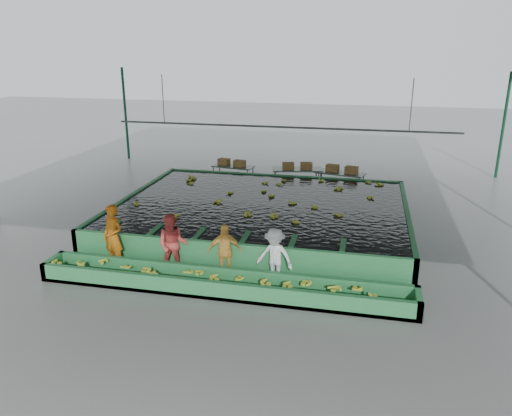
% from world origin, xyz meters
% --- Properties ---
extents(ground, '(80.00, 80.00, 0.00)m').
position_xyz_m(ground, '(0.00, 0.00, 0.00)').
color(ground, gray).
rests_on(ground, ground).
extents(shed_roof, '(20.00, 22.00, 0.04)m').
position_xyz_m(shed_roof, '(0.00, 0.00, 5.00)').
color(shed_roof, gray).
rests_on(shed_roof, shed_posts).
extents(shed_posts, '(20.00, 22.00, 5.00)m').
position_xyz_m(shed_posts, '(0.00, 0.00, 2.50)').
color(shed_posts, '#0F3E25').
rests_on(shed_posts, ground).
extents(flotation_tank, '(10.00, 8.00, 0.90)m').
position_xyz_m(flotation_tank, '(0.00, 1.50, 0.45)').
color(flotation_tank, '#2C7F44').
rests_on(flotation_tank, ground).
extents(tank_water, '(9.70, 7.70, 0.00)m').
position_xyz_m(tank_water, '(0.00, 1.50, 0.85)').
color(tank_water, black).
rests_on(tank_water, flotation_tank).
extents(sorting_trough, '(10.00, 1.00, 0.50)m').
position_xyz_m(sorting_trough, '(0.00, -3.60, 0.25)').
color(sorting_trough, '#2C7F44').
rests_on(sorting_trough, ground).
extents(cableway_rail, '(0.08, 0.08, 14.00)m').
position_xyz_m(cableway_rail, '(0.00, 5.00, 3.00)').
color(cableway_rail, '#59605B').
rests_on(cableway_rail, shed_roof).
extents(rail_hanger_left, '(0.04, 0.04, 2.00)m').
position_xyz_m(rail_hanger_left, '(-5.00, 5.00, 4.00)').
color(rail_hanger_left, '#59605B').
rests_on(rail_hanger_left, shed_roof).
extents(rail_hanger_right, '(0.04, 0.04, 2.00)m').
position_xyz_m(rail_hanger_right, '(5.00, 5.00, 4.00)').
color(rail_hanger_right, '#59605B').
rests_on(rail_hanger_right, shed_roof).
extents(worker_a, '(0.81, 0.67, 1.89)m').
position_xyz_m(worker_a, '(-3.45, -2.80, 0.95)').
color(worker_a, '#BD6212').
rests_on(worker_a, ground).
extents(worker_b, '(0.95, 0.80, 1.75)m').
position_xyz_m(worker_b, '(-1.65, -2.80, 0.87)').
color(worker_b, '#D44542').
rests_on(worker_b, ground).
extents(worker_c, '(1.01, 0.68, 1.59)m').
position_xyz_m(worker_c, '(-0.14, -2.80, 0.80)').
color(worker_c, '#F8BF50').
rests_on(worker_c, ground).
extents(worker_d, '(1.11, 0.77, 1.57)m').
position_xyz_m(worker_d, '(1.25, -2.80, 0.79)').
color(worker_d, white).
rests_on(worker_d, ground).
extents(packing_table_left, '(1.98, 1.03, 0.86)m').
position_xyz_m(packing_table_left, '(-2.48, 6.74, 0.43)').
color(packing_table_left, '#59605B').
rests_on(packing_table_left, ground).
extents(packing_table_mid, '(2.31, 1.30, 0.99)m').
position_xyz_m(packing_table_mid, '(0.56, 6.33, 0.50)').
color(packing_table_mid, '#59605B').
rests_on(packing_table_mid, ground).
extents(packing_table_right, '(2.23, 1.32, 0.95)m').
position_xyz_m(packing_table_right, '(2.41, 6.22, 0.48)').
color(packing_table_right, '#59605B').
rests_on(packing_table_right, ground).
extents(box_stack_left, '(1.36, 0.64, 0.28)m').
position_xyz_m(box_stack_left, '(-2.56, 6.79, 0.86)').
color(box_stack_left, brown).
rests_on(box_stack_left, packing_table_left).
extents(box_stack_mid, '(1.34, 0.67, 0.28)m').
position_xyz_m(box_stack_mid, '(0.56, 6.26, 0.99)').
color(box_stack_mid, brown).
rests_on(box_stack_mid, packing_table_mid).
extents(box_stack_right, '(1.41, 0.67, 0.29)m').
position_xyz_m(box_stack_right, '(2.49, 6.22, 0.95)').
color(box_stack_right, brown).
rests_on(box_stack_right, packing_table_right).
extents(floating_bananas, '(8.43, 5.75, 0.12)m').
position_xyz_m(floating_bananas, '(0.00, 2.30, 0.85)').
color(floating_bananas, '#ADBE2F').
rests_on(floating_bananas, tank_water).
extents(trough_bananas, '(9.59, 0.64, 0.13)m').
position_xyz_m(trough_bananas, '(0.00, -3.60, 0.40)').
color(trough_bananas, '#ADBE2F').
rests_on(trough_bananas, sorting_trough).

